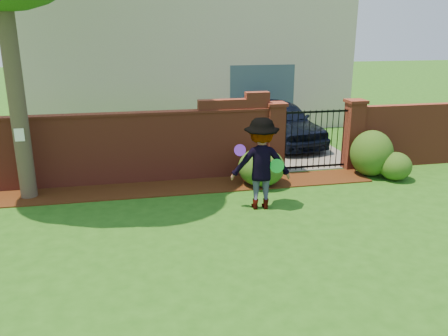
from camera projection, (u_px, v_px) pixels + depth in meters
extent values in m
cube|color=#215415|center=(211.00, 251.00, 7.99)|extent=(80.00, 80.00, 0.01)
cube|color=#361909|center=(147.00, 190.00, 10.92)|extent=(11.10, 1.08, 0.03)
cube|color=maroon|center=(94.00, 151.00, 11.06)|extent=(8.70, 0.25, 1.70)
cube|color=maroon|center=(234.00, 105.00, 11.43)|extent=(1.80, 0.25, 0.30)
cube|color=maroon|center=(257.00, 95.00, 11.47)|extent=(0.60, 0.25, 0.16)
cube|color=maroon|center=(91.00, 115.00, 10.80)|extent=(8.70, 0.31, 0.06)
cube|color=maroon|center=(420.00, 135.00, 12.74)|extent=(4.00, 0.25, 1.70)
cube|color=maroon|center=(275.00, 140.00, 11.92)|extent=(0.42, 0.42, 1.80)
cube|color=maroon|center=(276.00, 104.00, 11.64)|extent=(0.50, 0.50, 0.08)
cube|color=maroon|center=(353.00, 136.00, 12.34)|extent=(0.42, 0.42, 1.80)
cube|color=maroon|center=(356.00, 101.00, 12.06)|extent=(0.50, 0.50, 0.08)
cylinder|color=black|center=(285.00, 141.00, 11.99)|extent=(0.02, 0.02, 1.60)
cylinder|color=black|center=(291.00, 141.00, 12.02)|extent=(0.02, 0.02, 1.60)
cylinder|color=black|center=(297.00, 141.00, 12.05)|extent=(0.02, 0.02, 1.60)
cylinder|color=black|center=(303.00, 140.00, 12.08)|extent=(0.02, 0.02, 1.60)
cylinder|color=black|center=(309.00, 140.00, 12.12)|extent=(0.02, 0.02, 1.60)
cylinder|color=black|center=(315.00, 140.00, 12.15)|extent=(0.02, 0.02, 1.60)
cylinder|color=black|center=(320.00, 140.00, 12.18)|extent=(0.02, 0.02, 1.60)
cylinder|color=black|center=(326.00, 139.00, 12.21)|extent=(0.02, 0.02, 1.60)
cylinder|color=black|center=(332.00, 139.00, 12.24)|extent=(0.02, 0.02, 1.60)
cylinder|color=black|center=(337.00, 139.00, 12.27)|extent=(0.02, 0.02, 1.60)
cylinder|color=black|center=(343.00, 138.00, 12.30)|extent=(0.02, 0.02, 1.60)
cube|color=black|center=(313.00, 166.00, 12.36)|extent=(1.78, 0.03, 0.05)
cube|color=black|center=(316.00, 112.00, 11.92)|extent=(1.78, 0.03, 0.05)
cube|color=slate|center=(269.00, 137.00, 16.14)|extent=(3.20, 8.00, 0.01)
cube|color=beige|center=(183.00, 45.00, 18.51)|extent=(12.00, 6.00, 6.00)
cube|color=#384C5B|center=(262.00, 98.00, 16.77)|extent=(2.40, 0.12, 2.40)
imported|color=black|center=(283.00, 123.00, 14.90)|extent=(2.38, 4.44, 1.44)
cylinder|color=#3F3226|center=(8.00, 38.00, 9.43)|extent=(0.36, 0.36, 7.00)
cube|color=white|center=(19.00, 135.00, 9.85)|extent=(0.20, 0.01, 0.28)
ellipsoid|color=#1B4514|center=(261.00, 167.00, 11.12)|extent=(1.13, 1.13, 0.93)
ellipsoid|color=#1B4514|center=(372.00, 153.00, 11.83)|extent=(1.08, 1.08, 1.19)
ellipsoid|color=#1B4514|center=(395.00, 166.00, 11.56)|extent=(0.80, 0.80, 0.71)
imported|color=gray|center=(261.00, 164.00, 9.58)|extent=(1.35, 0.90, 1.95)
cylinder|color=#621FC5|center=(240.00, 150.00, 9.34)|extent=(0.25, 0.13, 0.24)
cylinder|color=green|center=(277.00, 166.00, 9.46)|extent=(0.30, 0.19, 0.30)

